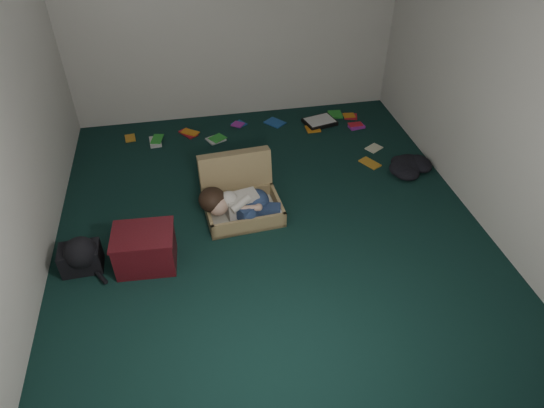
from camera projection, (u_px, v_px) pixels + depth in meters
name	position (u px, v px, depth m)	size (l,w,h in m)	color
floor	(269.00, 223.00, 4.70)	(4.50, 4.50, 0.00)	black
wall_back	(232.00, 13.00, 5.61)	(4.50, 4.50, 0.00)	silver
wall_front	(362.00, 327.00, 2.17)	(4.50, 4.50, 0.00)	silver
wall_left	(4.00, 124.00, 3.59)	(4.50, 4.50, 0.00)	silver
wall_right	(495.00, 80.00, 4.19)	(4.50, 4.50, 0.00)	silver
suitcase	(240.00, 195.00, 4.78)	(0.77, 0.76, 0.53)	#A38959
person	(239.00, 204.00, 4.61)	(0.79, 0.37, 0.33)	beige
maroon_bin	(145.00, 249.00, 4.16)	(0.54, 0.44, 0.36)	#501017
backpack	(81.00, 257.00, 4.15)	(0.42, 0.34, 0.25)	black
clothing_pile	(410.00, 166.00, 5.35)	(0.39, 0.32, 0.12)	black
paper_tray	(320.00, 122.00, 6.20)	(0.44, 0.37, 0.05)	black
book_scatter	(276.00, 133.00, 6.02)	(3.02, 1.40, 0.02)	orange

